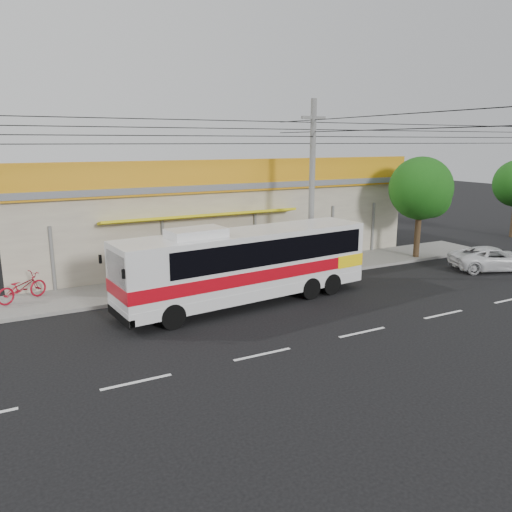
{
  "coord_description": "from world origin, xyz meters",
  "views": [
    {
      "loc": [
        -10.99,
        -15.35,
        6.54
      ],
      "look_at": [
        -1.86,
        2.0,
        2.05
      ],
      "focal_mm": 35.0,
      "sensor_mm": 36.0,
      "label": 1
    }
  ],
  "objects_px": {
    "motorbike_red": "(22,287)",
    "utility_pole": "(313,132)",
    "white_car": "(493,259)",
    "tree_near": "(423,191)",
    "coach_bus": "(250,260)"
  },
  "relations": [
    {
      "from": "white_car",
      "to": "coach_bus",
      "type": "bearing_deg",
      "value": 107.75
    },
    {
      "from": "motorbike_red",
      "to": "utility_pole",
      "type": "height_order",
      "value": "utility_pole"
    },
    {
      "from": "utility_pole",
      "to": "tree_near",
      "type": "xyz_separation_m",
      "value": [
        7.7,
        0.44,
        -3.09
      ]
    },
    {
      "from": "white_car",
      "to": "tree_near",
      "type": "xyz_separation_m",
      "value": [
        -1.61,
        3.63,
        3.3
      ]
    },
    {
      "from": "motorbike_red",
      "to": "utility_pole",
      "type": "distance_m",
      "value": 14.39
    },
    {
      "from": "coach_bus",
      "to": "tree_near",
      "type": "bearing_deg",
      "value": 6.01
    },
    {
      "from": "coach_bus",
      "to": "tree_near",
      "type": "height_order",
      "value": "tree_near"
    },
    {
      "from": "coach_bus",
      "to": "white_car",
      "type": "xyz_separation_m",
      "value": [
        13.66,
        -1.1,
        -1.19
      ]
    },
    {
      "from": "coach_bus",
      "to": "motorbike_red",
      "type": "xyz_separation_m",
      "value": [
        -8.43,
        4.16,
        -1.08
      ]
    },
    {
      "from": "coach_bus",
      "to": "motorbike_red",
      "type": "height_order",
      "value": "coach_bus"
    },
    {
      "from": "tree_near",
      "to": "coach_bus",
      "type": "bearing_deg",
      "value": -168.17
    },
    {
      "from": "white_car",
      "to": "tree_near",
      "type": "height_order",
      "value": "tree_near"
    },
    {
      "from": "motorbike_red",
      "to": "white_car",
      "type": "height_order",
      "value": "motorbike_red"
    },
    {
      "from": "motorbike_red",
      "to": "coach_bus",
      "type": "bearing_deg",
      "value": -144.8
    },
    {
      "from": "coach_bus",
      "to": "utility_pole",
      "type": "height_order",
      "value": "utility_pole"
    }
  ]
}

